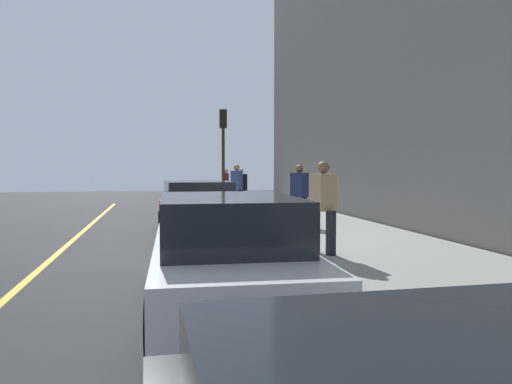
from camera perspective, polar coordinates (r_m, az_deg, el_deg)
name	(u,v)px	position (r m, az deg, el deg)	size (l,w,h in m)	color
ground_plane	(201,242)	(12.59, -6.25, -5.72)	(56.00, 56.00, 0.00)	#28282B
sidewalk	(327,236)	(13.28, 8.13, -4.96)	(28.00, 4.60, 0.15)	gray
lane_stripe_centre	(66,246)	(12.72, -20.83, -5.78)	(28.00, 0.14, 0.01)	gold
snow_bank_curb	(285,291)	(7.25, 3.38, -11.21)	(4.18, 0.56, 0.22)	white
parked_car_white	(227,254)	(6.42, -3.38, -7.12)	(4.83, 2.01, 1.51)	black
parked_car_red	(197,210)	(13.20, -6.75, -2.02)	(4.19, 2.00, 1.51)	black
pedestrian_navy_coat	(299,193)	(14.95, 4.96, -0.10)	(0.57, 0.54, 1.79)	black
pedestrian_burgundy_coat	(226,185)	(24.20, -3.45, 0.84)	(0.48, 0.54, 1.66)	black
pedestrian_tan_coat	(323,205)	(9.96, 7.66, -1.45)	(0.55, 0.59, 1.83)	black
pedestrian_blue_coat	(237,187)	(19.07, -2.22, 0.59)	(0.58, 0.56, 1.83)	black
pedestrian_black_coat	(241,188)	(20.05, -1.74, 0.46)	(0.54, 0.50, 1.67)	black
traffic_light_pole	(223,142)	(19.23, -3.77, 5.68)	(0.35, 0.26, 3.92)	#2D2D19
rolling_suitcase	(237,204)	(19.56, -2.15, -1.39)	(0.34, 0.22, 0.91)	black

